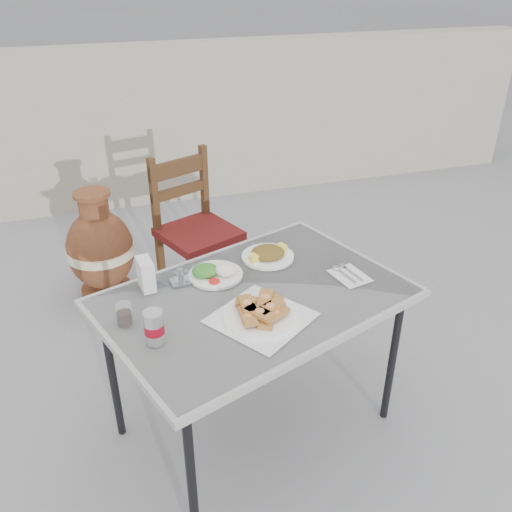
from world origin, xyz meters
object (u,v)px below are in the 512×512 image
object	(u,v)px
soda_can	(154,327)
salad_chopped_plate	(268,254)
chair	(195,229)
cola_glass	(124,316)
condiment_caddy	(181,279)
pide_plate	(261,311)
cafe_table	(255,305)
napkin_holder	(146,274)
terracotta_urn	(101,250)
salad_rice_plate	(215,272)

from	to	relation	value
soda_can	salad_chopped_plate	bearing A→B (deg)	38.34
chair	cola_glass	bearing A→B (deg)	-134.89
cola_glass	condiment_caddy	xyz separation A→B (m)	(0.23, 0.20, -0.02)
pide_plate	chair	bearing A→B (deg)	90.02
cafe_table	condiment_caddy	distance (m)	0.30
salad_chopped_plate	condiment_caddy	distance (m)	0.39
cafe_table	chair	xyz separation A→B (m)	(-0.02, 1.05, -0.18)
napkin_holder	terracotta_urn	distance (m)	1.14
cafe_table	salad_rice_plate	bearing A→B (deg)	123.49
salad_chopped_plate	soda_can	distance (m)	0.67
salad_rice_plate	soda_can	bearing A→B (deg)	-129.74
cafe_table	cola_glass	xyz separation A→B (m)	(-0.48, -0.04, 0.08)
soda_can	chair	xyz separation A→B (m)	(0.37, 1.22, -0.29)
napkin_holder	chair	distance (m)	1.00
salad_chopped_plate	condiment_caddy	xyz separation A→B (m)	(-0.38, -0.09, 0.00)
salad_chopped_plate	condiment_caddy	size ratio (longest dim) A/B	2.50
pide_plate	salad_rice_plate	world-z (taller)	pide_plate
terracotta_urn	salad_rice_plate	bearing A→B (deg)	-67.62
pide_plate	cola_glass	distance (m)	0.47
salad_chopped_plate	chair	size ratio (longest dim) A/B	0.25
cafe_table	napkin_holder	xyz separation A→B (m)	(-0.38, 0.17, 0.11)
cola_glass	terracotta_urn	world-z (taller)	cola_glass
salad_chopped_plate	cola_glass	world-z (taller)	cola_glass
soda_can	cola_glass	xyz separation A→B (m)	(-0.09, 0.13, -0.02)
soda_can	cola_glass	bearing A→B (deg)	123.87
condiment_caddy	cafe_table	bearing A→B (deg)	-32.89
salad_rice_plate	soda_can	world-z (taller)	soda_can
cafe_table	napkin_holder	distance (m)	0.43
pide_plate	cola_glass	xyz separation A→B (m)	(-0.46, 0.11, 0.01)
salad_chopped_plate	terracotta_urn	world-z (taller)	salad_chopped_plate
cafe_table	condiment_caddy	world-z (taller)	condiment_caddy
cafe_table	napkin_holder	world-z (taller)	napkin_holder
soda_can	terracotta_urn	world-z (taller)	soda_can
chair	terracotta_urn	world-z (taller)	chair
cola_glass	terracotta_urn	xyz separation A→B (m)	(-0.06, 1.25, -0.40)
condiment_caddy	chair	distance (m)	0.95
condiment_caddy	terracotta_urn	size ratio (longest dim) A/B	0.13
pide_plate	salad_chopped_plate	xyz separation A→B (m)	(0.16, 0.39, -0.01)
soda_can	condiment_caddy	world-z (taller)	soda_can
cafe_table	chair	bearing A→B (deg)	91.29
salad_rice_plate	napkin_holder	distance (m)	0.27
terracotta_urn	pide_plate	bearing A→B (deg)	-69.17
salad_rice_plate	napkin_holder	size ratio (longest dim) A/B	1.79
salad_rice_plate	chair	size ratio (longest dim) A/B	0.25
condiment_caddy	napkin_holder	bearing A→B (deg)	177.43
salad_rice_plate	condiment_caddy	xyz separation A→B (m)	(-0.14, -0.01, 0.00)
soda_can	cafe_table	bearing A→B (deg)	23.41
salad_rice_plate	salad_chopped_plate	bearing A→B (deg)	17.46
salad_rice_plate	soda_can	distance (m)	0.44
napkin_holder	chair	bearing A→B (deg)	61.15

